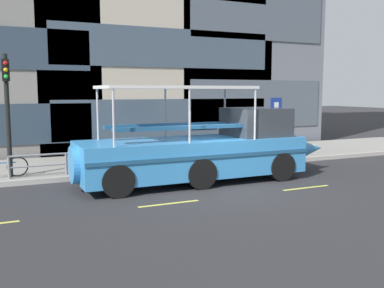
% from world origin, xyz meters
% --- Properties ---
extents(ground_plane, '(120.00, 120.00, 0.00)m').
position_xyz_m(ground_plane, '(0.00, 0.00, 0.00)').
color(ground_plane, '#2B2B2D').
extents(sidewalk, '(32.00, 4.80, 0.18)m').
position_xyz_m(sidewalk, '(0.00, 5.60, 0.09)').
color(sidewalk, gray).
rests_on(sidewalk, ground_plane).
extents(curb_edge, '(32.00, 0.18, 0.18)m').
position_xyz_m(curb_edge, '(0.00, 3.11, 0.09)').
color(curb_edge, '#B2ADA3').
rests_on(curb_edge, ground_plane).
extents(lane_centreline, '(25.80, 0.12, 0.01)m').
position_xyz_m(lane_centreline, '(-0.00, -1.20, 0.00)').
color(lane_centreline, '#DBD64C').
rests_on(lane_centreline, ground_plane).
extents(curb_guardrail, '(11.40, 0.09, 0.79)m').
position_xyz_m(curb_guardrail, '(-0.71, 3.45, 0.72)').
color(curb_guardrail, gray).
rests_on(curb_guardrail, sidewalk).
extents(traffic_light_pole, '(0.24, 0.46, 4.19)m').
position_xyz_m(traffic_light_pole, '(-6.31, 3.71, 2.72)').
color(traffic_light_pole, black).
rests_on(traffic_light_pole, sidewalk).
extents(parking_sign, '(0.60, 0.12, 2.66)m').
position_xyz_m(parking_sign, '(4.90, 4.07, 1.98)').
color(parking_sign, '#4C4F54').
rests_on(parking_sign, sidewalk).
extents(leaned_bicycle, '(1.74, 0.46, 0.96)m').
position_xyz_m(leaned_bicycle, '(-6.60, 3.77, 0.56)').
color(leaned_bicycle, black).
rests_on(leaned_bicycle, sidewalk).
extents(duck_tour_boat, '(9.75, 2.47, 3.30)m').
position_xyz_m(duck_tour_boat, '(-0.03, 1.16, 1.10)').
color(duck_tour_boat, '#388CD1').
rests_on(duck_tour_boat, ground_plane).
extents(pedestrian_near_bow, '(0.39, 0.36, 1.73)m').
position_xyz_m(pedestrian_near_bow, '(2.30, 4.29, 1.23)').
color(pedestrian_near_bow, '#47423D').
rests_on(pedestrian_near_bow, sidewalk).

